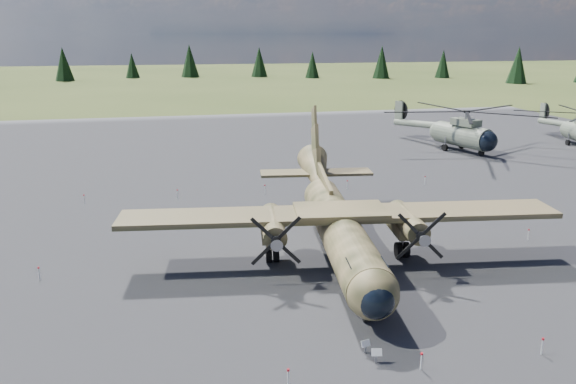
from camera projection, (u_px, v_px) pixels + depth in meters
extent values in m
plane|color=#505927|center=(305.00, 258.00, 37.15)|extent=(500.00, 500.00, 0.00)
cube|color=#58585D|center=(277.00, 213.00, 46.57)|extent=(120.00, 120.00, 0.04)
cylinder|color=#34351D|center=(341.00, 233.00, 35.45)|extent=(4.71, 17.42, 2.68)
sphere|color=#34351D|center=(373.00, 293.00, 27.20)|extent=(2.92, 2.92, 2.63)
sphere|color=black|center=(375.00, 299.00, 26.70)|extent=(2.14, 2.14, 1.93)
cube|color=black|center=(366.00, 267.00, 28.47)|extent=(2.08, 1.75, 0.53)
cone|color=#34351D|center=(317.00, 175.00, 46.01)|extent=(3.39, 6.84, 4.03)
cube|color=#ADAFB3|center=(338.00, 244.00, 36.67)|extent=(2.49, 5.92, 0.48)
cube|color=#303A1E|center=(340.00, 214.00, 35.61)|extent=(27.94, 6.53, 0.33)
cube|color=#34351D|center=(340.00, 211.00, 35.56)|extent=(6.11, 4.10, 0.33)
cylinder|color=#34351D|center=(273.00, 225.00, 35.12)|extent=(2.02, 5.11, 1.44)
cube|color=#34351D|center=(272.00, 231.00, 36.02)|extent=(1.81, 3.40, 0.77)
cone|color=gray|center=(276.00, 243.00, 32.13)|extent=(0.82, 0.94, 0.73)
cylinder|color=black|center=(272.00, 254.00, 36.46)|extent=(0.96, 1.15, 1.05)
cylinder|color=#34351D|center=(407.00, 221.00, 35.85)|extent=(2.02, 5.11, 1.44)
cube|color=#34351D|center=(403.00, 227.00, 36.75)|extent=(1.81, 3.40, 0.77)
cone|color=gray|center=(423.00, 238.00, 32.86)|extent=(0.82, 0.94, 0.73)
cylinder|color=black|center=(402.00, 250.00, 37.19)|extent=(0.96, 1.15, 1.05)
cube|color=#34351D|center=(324.00, 179.00, 42.36)|extent=(1.12, 7.21, 1.61)
cube|color=#303A1E|center=(316.00, 173.00, 46.45)|extent=(9.37, 3.18, 0.21)
cylinder|color=gray|center=(367.00, 301.00, 28.56)|extent=(0.15, 0.15, 0.86)
cylinder|color=black|center=(366.00, 313.00, 28.75)|extent=(0.44, 0.93, 0.89)
cylinder|color=slate|center=(462.00, 136.00, 70.31)|extent=(5.00, 8.37, 2.75)
sphere|color=black|center=(487.00, 141.00, 67.01)|extent=(3.17, 3.17, 2.53)
sphere|color=slate|center=(439.00, 131.00, 73.63)|extent=(3.17, 3.17, 2.53)
cube|color=slate|center=(466.00, 122.00, 69.47)|extent=(2.84, 3.91, 0.82)
cylinder|color=gray|center=(466.00, 116.00, 69.24)|extent=(0.50, 0.50, 1.10)
cylinder|color=slate|center=(418.00, 124.00, 76.98)|extent=(3.70, 9.22, 1.57)
cube|color=slate|center=(399.00, 111.00, 80.06)|extent=(0.69, 1.54, 2.64)
cylinder|color=black|center=(401.00, 110.00, 80.24)|extent=(0.92, 2.74, 2.86)
cylinder|color=black|center=(481.00, 153.00, 67.98)|extent=(0.52, 0.80, 0.75)
cylinder|color=black|center=(445.00, 148.00, 71.15)|extent=(0.58, 0.94, 0.88)
cylinder|color=gray|center=(445.00, 143.00, 70.99)|extent=(0.19, 0.19, 1.59)
cylinder|color=black|center=(462.00, 145.00, 72.55)|extent=(0.58, 0.94, 0.88)
cylinder|color=gray|center=(462.00, 141.00, 72.39)|extent=(0.19, 0.19, 1.59)
sphere|color=slate|center=(569.00, 129.00, 76.65)|extent=(2.45, 2.45, 2.20)
cylinder|color=slate|center=(555.00, 123.00, 80.00)|extent=(1.80, 8.20, 1.37)
cube|color=slate|center=(543.00, 111.00, 83.11)|extent=(0.37, 1.35, 2.30)
cylinder|color=black|center=(545.00, 111.00, 83.14)|extent=(0.36, 2.47, 2.49)
cylinder|color=black|center=(568.00, 143.00, 74.72)|extent=(0.38, 0.79, 0.77)
cylinder|color=gray|center=(568.00, 139.00, 74.58)|extent=(0.15, 0.15, 1.39)
cube|color=gray|center=(365.00, 348.00, 26.05)|extent=(0.09, 0.09, 0.54)
cube|color=silver|center=(366.00, 343.00, 25.93)|extent=(0.47, 0.28, 0.31)
cube|color=gray|center=(376.00, 357.00, 25.26)|extent=(0.10, 0.10, 0.58)
cube|color=silver|center=(377.00, 352.00, 25.13)|extent=(0.50, 0.28, 0.33)
cylinder|color=silver|center=(288.00, 378.00, 23.53)|extent=(0.07, 0.07, 0.80)
cylinder|color=#B3131C|center=(288.00, 370.00, 23.42)|extent=(0.12, 0.12, 0.10)
cylinder|color=silver|center=(421.00, 362.00, 24.72)|extent=(0.07, 0.07, 0.80)
cylinder|color=#B3131C|center=(422.00, 354.00, 24.61)|extent=(0.12, 0.12, 0.10)
cylinder|color=silver|center=(542.00, 347.00, 25.91)|extent=(0.07, 0.07, 0.80)
cylinder|color=#B3131C|center=(543.00, 339.00, 25.80)|extent=(0.12, 0.12, 0.10)
cylinder|color=silver|center=(84.00, 200.00, 48.94)|extent=(0.07, 0.07, 0.80)
cylinder|color=#B3131C|center=(84.00, 195.00, 48.83)|extent=(0.12, 0.12, 0.10)
cylinder|color=silver|center=(177.00, 194.00, 50.52)|extent=(0.07, 0.07, 0.80)
cylinder|color=#B3131C|center=(177.00, 190.00, 50.42)|extent=(0.12, 0.12, 0.10)
cylinder|color=silver|center=(265.00, 189.00, 52.11)|extent=(0.07, 0.07, 0.80)
cylinder|color=#B3131C|center=(265.00, 185.00, 52.00)|extent=(0.12, 0.12, 0.10)
cylinder|color=silver|center=(347.00, 185.00, 53.69)|extent=(0.07, 0.07, 0.80)
cylinder|color=#B3131C|center=(347.00, 181.00, 53.58)|extent=(0.12, 0.12, 0.10)
cylinder|color=silver|center=(425.00, 181.00, 55.28)|extent=(0.07, 0.07, 0.80)
cylinder|color=#B3131C|center=(425.00, 177.00, 55.17)|extent=(0.12, 0.12, 0.10)
cylinder|color=silver|center=(39.00, 274.00, 33.77)|extent=(0.07, 0.07, 0.80)
cylinder|color=#B3131C|center=(38.00, 268.00, 33.66)|extent=(0.12, 0.12, 0.10)
cylinder|color=silver|center=(528.00, 235.00, 40.31)|extent=(0.07, 0.07, 0.80)
cylinder|color=#B3131C|center=(529.00, 230.00, 40.20)|extent=(0.12, 0.12, 0.10)
cone|color=black|center=(518.00, 65.00, 167.83)|extent=(6.08, 6.08, 10.85)
cone|color=black|center=(443.00, 64.00, 189.64)|extent=(5.19, 5.19, 9.27)
cone|color=black|center=(382.00, 62.00, 187.18)|extent=(6.00, 6.00, 10.72)
cone|color=black|center=(312.00, 65.00, 188.91)|extent=(4.89, 4.89, 8.73)
cone|color=black|center=(259.00, 62.00, 194.01)|extent=(5.66, 5.66, 10.10)
cone|color=black|center=(190.00, 61.00, 192.33)|extent=(6.14, 6.14, 10.97)
cone|color=black|center=(132.00, 65.00, 188.58)|extent=(4.63, 4.63, 8.27)
cone|color=black|center=(63.00, 64.00, 176.23)|extent=(5.87, 5.87, 10.48)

